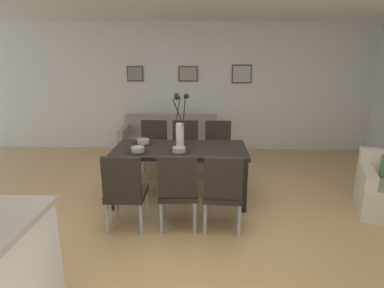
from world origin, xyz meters
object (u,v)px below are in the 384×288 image
object	(u,v)px
dining_chair_near_left	(125,189)
framed_picture_left	(135,74)
dining_chair_mid_left	(223,189)
dining_chair_mid_right	(218,147)
centerpiece_vase	(180,128)
dining_chair_far_right	(185,146)
bowl_far_left	(179,149)
framed_picture_right	(242,74)
bowl_near_left	(138,149)
sofa	(170,144)
dining_chair_far_left	(178,188)
bowl_near_right	(143,141)
dining_table	(180,153)
dining_chair_near_right	(153,146)
framed_picture_center	(188,74)

from	to	relation	value
dining_chair_near_left	framed_picture_left	bearing A→B (deg)	98.79
dining_chair_mid_left	dining_chair_mid_right	xyz separation A→B (m)	(0.02, 1.71, 0.00)
centerpiece_vase	dining_chair_mid_left	bearing A→B (deg)	-57.75
dining_chair_far_right	dining_chair_mid_left	xyz separation A→B (m)	(0.52, -1.72, 0.00)
dining_chair_near_left	bowl_far_left	world-z (taller)	dining_chair_near_left
framed_picture_right	dining_chair_mid_right	bearing A→B (deg)	-108.10
bowl_near_left	sofa	size ratio (longest dim) A/B	0.09
bowl_near_left	dining_chair_far_left	bearing A→B (deg)	-47.84
bowl_near_left	bowl_near_right	xyz separation A→B (m)	(0.00, 0.40, 0.00)
dining_table	dining_chair_far_left	xyz separation A→B (m)	(0.03, -0.83, -0.15)
dining_chair_near_right	dining_chair_far_right	distance (m)	0.53
framed_picture_left	dining_chair_near_right	bearing A→B (deg)	-70.16
dining_chair_near_right	framed_picture_left	distance (m)	2.01
dining_chair_mid_left	centerpiece_vase	world-z (taller)	centerpiece_vase
bowl_near_right	framed_picture_right	world-z (taller)	framed_picture_right
framed_picture_left	dining_chair_far_right	bearing A→B (deg)	-55.50
framed_picture_left	framed_picture_center	bearing A→B (deg)	-0.00
bowl_near_left	bowl_near_right	distance (m)	0.40
dining_chair_near_right	dining_chair_far_left	bearing A→B (deg)	-72.55
dining_chair_near_left	bowl_near_right	xyz separation A→B (m)	(0.03, 1.07, 0.27)
dining_chair_near_left	dining_chair_near_right	distance (m)	1.75
dining_chair_far_left	framed_picture_center	world-z (taller)	framed_picture_center
dining_chair_near_right	bowl_near_right	bearing A→B (deg)	-92.79
dining_chair_near_left	centerpiece_vase	world-z (taller)	centerpiece_vase
framed_picture_center	framed_picture_right	distance (m)	1.08
centerpiece_vase	bowl_far_left	xyz separation A→B (m)	(-0.00, -0.20, -0.24)
framed_picture_left	framed_picture_center	distance (m)	1.08
dining_chair_mid_right	framed_picture_left	bearing A→B (deg)	135.58
dining_chair_far_left	centerpiece_vase	size ratio (longest dim) A/B	1.25
dining_chair_far_left	dining_chair_far_right	size ratio (longest dim) A/B	1.00
bowl_near_right	sofa	distance (m)	1.76
dining_chair_far_left	bowl_near_left	bearing A→B (deg)	132.16
dining_chair_near_right	framed_picture_right	xyz separation A→B (m)	(1.59, 1.60, 1.07)
bowl_near_left	framed_picture_right	bearing A→B (deg)	58.72
bowl_near_right	dining_chair_far_left	bearing A→B (deg)	-60.98
sofa	bowl_far_left	bearing A→B (deg)	-80.96
dining_chair_near_right	dining_chair_mid_left	xyz separation A→B (m)	(1.04, -1.72, 0.00)
dining_chair_near_right	bowl_near_left	xyz separation A→B (m)	(-0.03, -1.07, 0.27)
dining_chair_near_left	dining_chair_far_right	world-z (taller)	same
dining_chair_near_right	dining_chair_far_right	world-z (taller)	same
dining_table	framed_picture_left	xyz separation A→B (m)	(-1.08, 2.47, 0.92)
dining_chair_mid_right	sofa	size ratio (longest dim) A/B	0.50
dining_chair_mid_left	framed_picture_center	xyz separation A→B (m)	(-0.54, 3.32, 1.07)
dining_chair_far_right	framed_picture_left	world-z (taller)	framed_picture_left
dining_table	dining_chair_mid_left	distance (m)	1.01
dining_chair_near_right	sofa	distance (m)	1.03
centerpiece_vase	framed_picture_left	size ratio (longest dim) A/B	2.20
dining_chair_mid_left	bowl_far_left	distance (m)	0.88
dining_table	framed_picture_left	size ratio (longest dim) A/B	5.38
dining_chair_near_right	sofa	xyz separation A→B (m)	(0.18, 0.99, -0.23)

